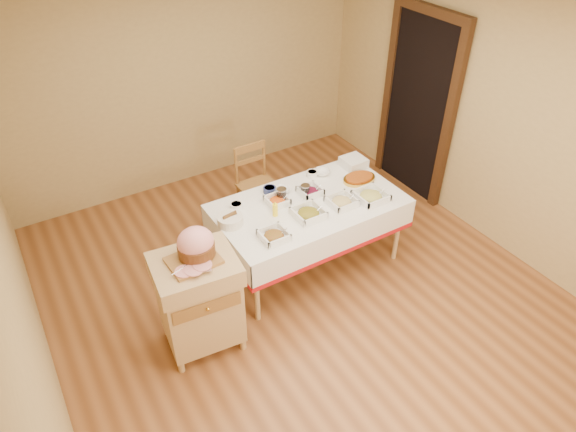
% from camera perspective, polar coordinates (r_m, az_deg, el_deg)
% --- Properties ---
extents(room_shell, '(5.00, 5.00, 5.00)m').
position_cam_1_polar(room_shell, '(4.30, 1.38, 4.19)').
color(room_shell, brown).
rests_on(room_shell, ground).
extents(doorway, '(0.09, 1.10, 2.20)m').
position_cam_1_polar(doorway, '(6.27, 14.31, 12.03)').
color(doorway, black).
rests_on(doorway, ground).
extents(dining_table, '(1.82, 1.02, 0.76)m').
position_cam_1_polar(dining_table, '(5.04, 2.30, -0.03)').
color(dining_table, tan).
rests_on(dining_table, ground).
extents(butcher_cart, '(0.71, 0.61, 0.94)m').
position_cam_1_polar(butcher_cart, '(4.36, -9.85, -9.00)').
color(butcher_cart, tan).
rests_on(butcher_cart, ground).
extents(dining_chair, '(0.41, 0.39, 0.92)m').
position_cam_1_polar(dining_chair, '(5.76, -3.47, 3.54)').
color(dining_chair, olive).
rests_on(dining_chair, ground).
extents(ham_on_board, '(0.41, 0.39, 0.27)m').
position_cam_1_polar(ham_on_board, '(4.04, -10.25, -3.31)').
color(ham_on_board, olive).
rests_on(ham_on_board, butcher_cart).
extents(serving_dish_a, '(0.24, 0.23, 0.10)m').
position_cam_1_polar(serving_dish_a, '(4.49, -1.57, -2.17)').
color(serving_dish_a, white).
rests_on(serving_dish_a, dining_table).
extents(serving_dish_b, '(0.27, 0.27, 0.11)m').
position_cam_1_polar(serving_dish_b, '(4.75, 2.29, 0.32)').
color(serving_dish_b, white).
rests_on(serving_dish_b, dining_table).
extents(serving_dish_c, '(0.25, 0.25, 0.10)m').
position_cam_1_polar(serving_dish_c, '(4.93, 5.99, 1.62)').
color(serving_dish_c, white).
rests_on(serving_dish_c, dining_table).
extents(serving_dish_d, '(0.29, 0.29, 0.11)m').
position_cam_1_polar(serving_dish_d, '(5.05, 9.20, 2.21)').
color(serving_dish_d, white).
rests_on(serving_dish_d, dining_table).
extents(serving_dish_e, '(0.21, 0.20, 0.10)m').
position_cam_1_polar(serving_dish_e, '(4.92, -1.21, 1.72)').
color(serving_dish_e, white).
rests_on(serving_dish_e, dining_table).
extents(serving_dish_f, '(0.22, 0.21, 0.10)m').
position_cam_1_polar(serving_dish_f, '(5.06, 2.48, 2.80)').
color(serving_dish_f, white).
rests_on(serving_dish_f, dining_table).
extents(small_bowl_left, '(0.12, 0.12, 0.06)m').
position_cam_1_polar(small_bowl_left, '(4.88, -5.76, 1.14)').
color(small_bowl_left, white).
rests_on(small_bowl_left, dining_table).
extents(small_bowl_mid, '(0.13, 0.13, 0.05)m').
position_cam_1_polar(small_bowl_mid, '(5.09, -2.06, 2.97)').
color(small_bowl_mid, navy).
rests_on(small_bowl_mid, dining_table).
extents(small_bowl_right, '(0.12, 0.12, 0.06)m').
position_cam_1_polar(small_bowl_right, '(5.34, 2.69, 4.74)').
color(small_bowl_right, white).
rests_on(small_bowl_right, dining_table).
extents(bowl_white_imported, '(0.21, 0.21, 0.04)m').
position_cam_1_polar(bowl_white_imported, '(5.09, -0.70, 2.85)').
color(bowl_white_imported, white).
rests_on(bowl_white_imported, dining_table).
extents(bowl_small_imported, '(0.20, 0.20, 0.05)m').
position_cam_1_polar(bowl_small_imported, '(5.38, 3.82, 4.90)').
color(bowl_small_imported, white).
rests_on(bowl_small_imported, dining_table).
extents(preserve_jar_left, '(0.10, 0.10, 0.13)m').
position_cam_1_polar(preserve_jar_left, '(4.96, -0.73, 2.37)').
color(preserve_jar_left, silver).
rests_on(preserve_jar_left, dining_table).
extents(preserve_jar_right, '(0.09, 0.09, 0.12)m').
position_cam_1_polar(preserve_jar_right, '(5.03, 1.93, 2.83)').
color(preserve_jar_right, silver).
rests_on(preserve_jar_right, dining_table).
extents(mustard_bottle, '(0.05, 0.05, 0.16)m').
position_cam_1_polar(mustard_bottle, '(4.74, -1.44, 0.74)').
color(mustard_bottle, yellow).
rests_on(mustard_bottle, dining_table).
extents(bread_basket, '(0.24, 0.24, 0.10)m').
position_cam_1_polar(bread_basket, '(4.68, -6.45, -0.43)').
color(bread_basket, white).
rests_on(bread_basket, dining_table).
extents(plate_stack, '(0.24, 0.24, 0.10)m').
position_cam_1_polar(plate_stack, '(5.53, 7.30, 5.93)').
color(plate_stack, white).
rests_on(plate_stack, dining_table).
extents(brass_platter, '(0.36, 0.26, 0.05)m').
position_cam_1_polar(brass_platter, '(5.32, 7.91, 4.16)').
color(brass_platter, gold).
rests_on(brass_platter, dining_table).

